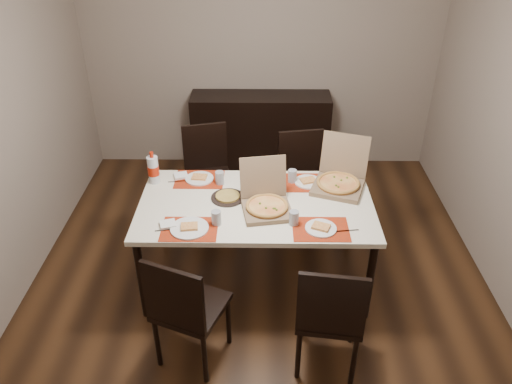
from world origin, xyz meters
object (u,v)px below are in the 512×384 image
sideboard (261,134)px  soda_bottle (153,170)px  chair_far_left (208,169)px  chair_far_right (302,177)px  chair_near_right (330,313)px  dip_bowl (274,188)px  chair_near_left (185,307)px  dining_table (256,210)px  pizza_box_center (266,203)px

sideboard → soda_bottle: soda_bottle is taller
chair_far_left → chair_far_right: same height
chair_near_right → chair_far_right: (-0.06, 1.72, 0.00)m
sideboard → dip_bowl: 1.68m
sideboard → chair_near_right: (0.46, -2.76, 0.06)m
chair_near_left → chair_far_right: bearing=62.6°
sideboard → dining_table: 1.86m
sideboard → chair_near_left: chair_near_left is taller
sideboard → chair_far_right: 1.12m
chair_near_right → soda_bottle: size_ratio=3.37×
chair_far_left → dip_bowl: 0.99m
sideboard → chair_near_left: 2.76m
soda_bottle → chair_far_right: bearing=21.9°
chair_near_right → chair_far_right: bearing=92.1°
chair_near_left → soda_bottle: size_ratio=3.37×
chair_far_left → chair_near_left: bearing=-89.2°
dining_table → pizza_box_center: pizza_box_center is taller
chair_near_left → chair_far_left: (-0.03, 1.81, 0.00)m
chair_far_right → dining_table: bearing=-117.5°
chair_near_left → pizza_box_center: size_ratio=2.08×
dining_table → chair_far_left: chair_far_left is taller
chair_near_right → dip_bowl: (-0.34, 1.11, 0.25)m
chair_near_left → chair_near_right: bearing=-2.5°
dining_table → pizza_box_center: (0.08, -0.08, 0.12)m
chair_near_right → chair_far_left: 2.08m
chair_near_right → chair_far_left: (-0.96, 1.85, 0.00)m
chair_far_left → soda_bottle: (-0.36, -0.63, 0.36)m
chair_near_left → pizza_box_center: (0.53, 0.79, 0.30)m
sideboard → pizza_box_center: size_ratio=3.36×
dining_table → soda_bottle: bearing=160.1°
chair_near_left → chair_near_right: 0.93m
sideboard → dining_table: bearing=-90.8°
sideboard → chair_far_right: (0.39, -1.04, 0.06)m
sideboard → pizza_box_center: bearing=-88.5°
sideboard → soda_bottle: 1.82m
dining_table → pizza_box_center: bearing=-46.1°
chair_far_right → pizza_box_center: size_ratio=2.08×
pizza_box_center → sideboard: bearing=91.5°
pizza_box_center → dip_bowl: pizza_box_center is taller
chair_near_right → dip_bowl: size_ratio=9.09×
sideboard → chair_near_left: size_ratio=1.61×
sideboard → chair_far_right: chair_far_right is taller
chair_far_right → soda_bottle: bearing=-158.1°
chair_far_left → dip_bowl: chair_far_left is taller
dip_bowl → chair_near_right: bearing=-73.1°
dip_bowl → pizza_box_center: bearing=-103.6°
pizza_box_center → chair_far_left: bearing=118.5°
pizza_box_center → chair_near_left: bearing=-123.6°
chair_far_right → chair_near_right: bearing=-87.9°
chair_near_right → dip_bowl: 1.19m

